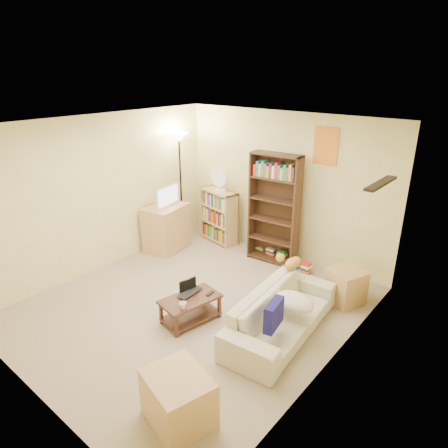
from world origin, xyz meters
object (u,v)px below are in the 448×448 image
(television, at_px, (165,196))
(desk_fan, at_px, (219,179))
(short_bookshelf, at_px, (219,216))
(end_cabinet, at_px, (178,399))
(laptop, at_px, (193,294))
(side_table, at_px, (346,286))
(tv_stand, at_px, (166,228))
(mug, at_px, (183,306))
(tabby_cat, at_px, (291,262))
(tall_bookshelf, at_px, (274,207))
(floor_lamp, at_px, (180,156))
(sofa, at_px, (282,314))
(coffee_table, at_px, (191,307))

(television, distance_m, desk_fan, 1.04)
(short_bookshelf, bearing_deg, end_cabinet, -43.98)
(laptop, distance_m, side_table, 2.17)
(tv_stand, bearing_deg, mug, -47.95)
(tabby_cat, height_order, tall_bookshelf, tall_bookshelf)
(tabby_cat, bearing_deg, tv_stand, 177.60)
(television, bearing_deg, tv_stand, 80.13)
(tabby_cat, height_order, television, television)
(television, xyz_separation_m, floor_lamp, (-0.10, 0.50, 0.62))
(sofa, distance_m, coffee_table, 1.19)
(floor_lamp, bearing_deg, television, -78.77)
(tall_bookshelf, bearing_deg, short_bookshelf, 171.74)
(sofa, height_order, tv_stand, tv_stand)
(tabby_cat, bearing_deg, desk_fan, 155.70)
(floor_lamp, bearing_deg, coffee_table, -42.56)
(tabby_cat, xyz_separation_m, desk_fan, (-2.10, 0.95, 0.62))
(floor_lamp, height_order, side_table, floor_lamp)
(mug, height_order, side_table, side_table)
(tabby_cat, distance_m, tall_bookshelf, 1.35)
(tv_stand, relative_size, floor_lamp, 0.40)
(mug, relative_size, desk_fan, 0.24)
(tv_stand, bearing_deg, side_table, -3.30)
(television, height_order, tall_bookshelf, tall_bookshelf)
(mug, bearing_deg, tv_stand, 141.92)
(mug, relative_size, short_bookshelf, 0.11)
(tall_bookshelf, bearing_deg, tabby_cat, -51.61)
(mug, bearing_deg, laptop, 113.08)
(mug, xyz_separation_m, tall_bookshelf, (-0.26, 2.41, 0.60))
(desk_fan, bearing_deg, coffee_table, -58.22)
(laptop, xyz_separation_m, end_cabinet, (1.07, -1.31, -0.10))
(tv_stand, bearing_deg, tabby_cat, -12.27)
(end_cabinet, bearing_deg, tall_bookshelf, 109.44)
(mug, bearing_deg, television, 141.92)
(tv_stand, height_order, side_table, tv_stand)
(short_bookshelf, bearing_deg, sofa, -23.73)
(tv_stand, xyz_separation_m, side_table, (3.30, 0.38, -0.16))
(television, xyz_separation_m, end_cabinet, (2.97, -2.59, -0.76))
(side_table, bearing_deg, tall_bookshelf, 163.81)
(laptop, height_order, tv_stand, tv_stand)
(sofa, relative_size, mug, 17.48)
(tabby_cat, distance_m, short_bookshelf, 2.38)
(tabby_cat, height_order, desk_fan, desk_fan)
(mug, relative_size, tv_stand, 0.13)
(coffee_table, distance_m, laptop, 0.17)
(tv_stand, bearing_deg, coffee_table, -45.01)
(tv_stand, bearing_deg, floor_lamp, 91.36)
(television, distance_m, tall_bookshelf, 1.95)
(desk_fan, bearing_deg, television, -123.96)
(tabby_cat, distance_m, desk_fan, 2.39)
(coffee_table, relative_size, floor_lamp, 0.41)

